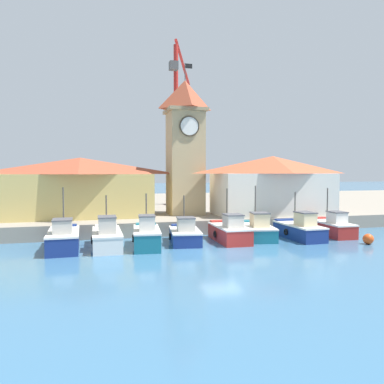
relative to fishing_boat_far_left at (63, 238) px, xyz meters
name	(u,v)px	position (x,y,z in m)	size (l,w,h in m)	color
ground_plane	(222,252)	(10.15, -3.32, -0.78)	(300.00, 300.00, 0.00)	#386689
quay_wharf	(157,207)	(10.15, 23.28, -0.18)	(120.00, 40.00, 1.19)	gray
fishing_boat_far_left	(63,238)	(0.00, 0.00, 0.00)	(2.23, 5.29, 4.20)	navy
fishing_boat_left_outer	(107,237)	(2.86, -0.16, -0.01)	(2.05, 5.26, 3.62)	silver
fishing_boat_left_inner	(147,236)	(5.56, -0.59, 0.04)	(2.27, 4.85, 3.73)	#196B7F
fishing_boat_mid_left	(185,234)	(8.50, 0.24, -0.10)	(2.63, 4.58, 3.49)	navy
fishing_boat_center	(230,231)	(11.93, 0.01, -0.02)	(2.22, 4.83, 3.99)	#AD2823
fishing_boat_mid_right	(257,230)	(14.41, 0.50, -0.06)	(2.87, 4.92, 4.17)	#196B7F
fishing_boat_right_inner	(299,229)	(17.68, -0.27, -0.03)	(2.10, 5.12, 3.66)	navy
fishing_boat_right_outer	(331,227)	(21.03, 0.41, -0.05)	(2.05, 4.88, 3.91)	#AD2823
clock_tower	(185,144)	(10.57, 8.71, 7.20)	(3.71, 3.71, 14.42)	tan
warehouse_left	(80,187)	(0.82, 8.95, 3.15)	(13.08, 6.32, 5.37)	tan
warehouse_right	(273,185)	(18.65, 6.36, 3.27)	(11.40, 5.70, 5.58)	silver
port_crane_near	(177,140)	(12.10, 19.67, 8.46)	(4.90, 9.99, 20.47)	maroon
mooring_buoy	(368,239)	(21.33, -3.56, -0.39)	(0.77, 0.77, 0.77)	#E54C19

